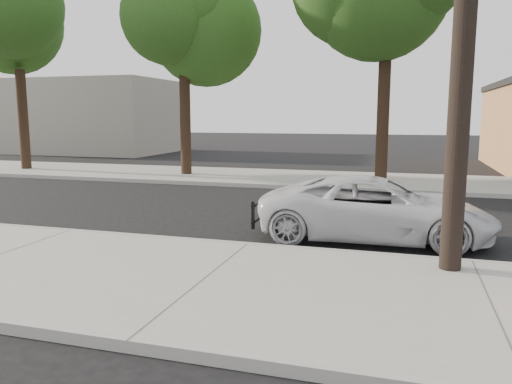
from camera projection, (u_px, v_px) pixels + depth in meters
ground at (275, 228)px, 11.63m from camera, size 120.00×120.00×0.00m
near_sidewalk at (204, 283)px, 7.54m from camera, size 90.00×4.40×0.15m
far_sidewalk at (329, 180)px, 19.66m from camera, size 90.00×5.00×0.15m
curb_near at (248, 247)px, 9.63m from camera, size 90.00×0.12×0.16m
building_far at (76, 117)px, 35.86m from camera, size 14.00×8.00×5.00m
tree_a at (18, 25)px, 21.98m from camera, size 4.65×4.50×9.00m
tree_b at (186, 26)px, 19.97m from camera, size 4.34×4.20×8.45m
police_cruiser at (376, 209)px, 10.40m from camera, size 4.84×2.35×1.33m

